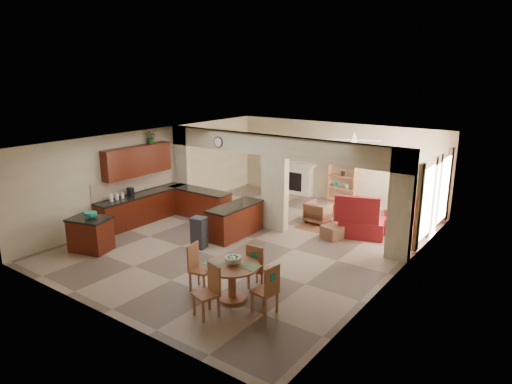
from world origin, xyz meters
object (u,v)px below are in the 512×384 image
Objects in this scene: dining_table at (232,277)px; sofa at (413,217)px; kitchen_island at (91,234)px; armchair at (319,212)px.

sofa is at bearing 76.24° from dining_table.
kitchen_island is at bearing -178.87° from dining_table.
kitchen_island is 4.66m from dining_table.
sofa is (1.62, 6.61, -0.16)m from dining_table.
dining_table is 1.55× the size of armchair.
sofa is (6.28, 6.70, -0.10)m from kitchen_island.
dining_table is at bearing 101.63° from armchair.
dining_table reaches higher than sofa.
kitchen_island is 1.62× the size of armchair.
sofa reaches higher than armchair.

